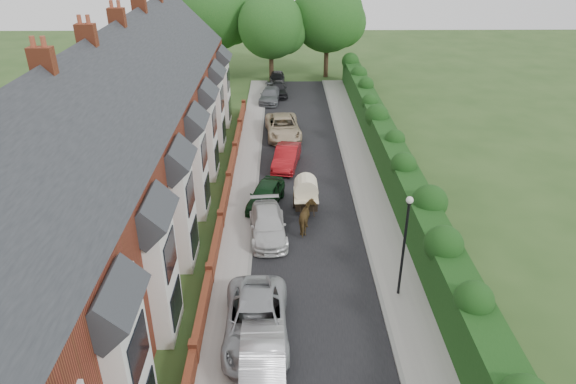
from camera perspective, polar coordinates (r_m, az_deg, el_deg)
name	(u,v)px	position (r m, az deg, el deg)	size (l,w,h in m)	color
ground	(332,361)	(21.22, 4.89, -18.24)	(140.00, 140.00, 0.00)	#2D4C1E
road	(307,218)	(29.86, 2.08, -2.91)	(6.00, 58.00, 0.02)	black
pavement_hedge_side	(377,217)	(30.31, 9.86, -2.74)	(2.20, 58.00, 0.12)	#989590
pavement_house_side	(240,218)	(29.91, -5.31, -2.87)	(1.70, 58.00, 0.12)	#989590
kerb_hedge_side	(359,217)	(30.13, 7.89, -2.76)	(0.18, 58.00, 0.13)	gray
kerb_house_side	(254,218)	(29.85, -3.78, -2.86)	(0.18, 58.00, 0.13)	gray
hedge	(411,193)	(29.95, 13.48, -0.14)	(2.10, 58.00, 2.85)	#153C13
terrace_row	(110,156)	(28.34, -19.14, 3.84)	(9.05, 40.50, 11.50)	maroon
garden_wall_row	(221,221)	(28.95, -7.46, -3.19)	(0.35, 40.35, 1.10)	brown
lamppost	(405,235)	(22.77, 12.91, -4.64)	(0.32, 0.32, 5.16)	black
tree_far_left	(274,27)	(55.56, -1.55, 17.87)	(7.14, 6.80, 9.29)	#332316
tree_far_right	(331,17)	(57.67, 4.82, 18.76)	(7.98, 7.60, 10.31)	#332316
tree_far_back	(219,13)	(58.76, -7.66, 19.08)	(8.40, 8.00, 10.82)	#332316
car_silver_a	(263,370)	(19.80, -2.83, -19.11)	(1.67, 4.79, 1.58)	silver
car_silver_b	(256,322)	(21.62, -3.55, -14.22)	(2.61, 5.66, 1.57)	#A7AAAF
car_white	(268,225)	(27.93, -2.26, -3.67)	(1.91, 4.70, 1.36)	silver
car_green	(266,195)	(30.90, -2.49, -0.32)	(1.66, 4.14, 1.41)	black
car_red	(286,157)	(35.92, -0.17, 3.92)	(1.52, 4.37, 1.44)	maroon
car_beige	(283,127)	(41.25, -0.56, 7.24)	(2.60, 5.63, 1.56)	#C4AF8D
car_grey	(270,95)	(49.85, -1.98, 10.72)	(1.81, 4.45, 1.29)	slate
car_black	(278,88)	(51.74, -1.14, 11.43)	(1.65, 4.11, 1.40)	black
horse	(307,218)	(28.28, 2.17, -2.92)	(0.88, 1.94, 1.63)	brown
horse_cart	(306,192)	(29.85, 2.00, -0.02)	(1.46, 3.22, 2.32)	black
car_extra_far	(277,78)	(55.53, -1.22, 12.54)	(1.59, 3.95, 1.35)	black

